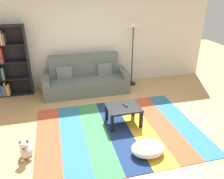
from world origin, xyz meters
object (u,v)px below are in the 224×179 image
at_px(coffee_table, 123,110).
at_px(standing_lamp, 133,32).
at_px(dog, 26,150).
at_px(tv_remote, 125,105).
at_px(pouf, 148,148).
at_px(couch, 86,80).
at_px(bookshelf, 6,62).

height_order(coffee_table, standing_lamp, standing_lamp).
xyz_separation_m(dog, tv_remote, (1.95, 0.63, 0.26)).
xyz_separation_m(pouf, dog, (-2.03, 0.44, 0.04)).
bearing_deg(tv_remote, couch, 94.36).
relative_size(coffee_table, standing_lamp, 0.38).
xyz_separation_m(coffee_table, pouf, (0.13, -1.03, -0.22)).
height_order(coffee_table, tv_remote, tv_remote).
bearing_deg(couch, dog, -119.97).
height_order(couch, tv_remote, couch).
distance_m(couch, dog, 2.78).
xyz_separation_m(dog, standing_lamp, (2.77, 2.58, 1.36)).
relative_size(dog, standing_lamp, 0.22).
xyz_separation_m(coffee_table, tv_remote, (0.05, 0.04, 0.08)).
bearing_deg(bookshelf, standing_lamp, -1.92).
bearing_deg(coffee_table, tv_remote, 39.10).
relative_size(couch, coffee_table, 3.27).
height_order(coffee_table, dog, coffee_table).
relative_size(dog, tv_remote, 2.65).
relative_size(coffee_table, pouf, 1.17).
height_order(couch, pouf, couch).
xyz_separation_m(bookshelf, coffee_table, (2.50, -2.10, -0.59)).
height_order(bookshelf, dog, bookshelf).
bearing_deg(bookshelf, couch, -8.20).
relative_size(bookshelf, tv_remote, 12.16).
bearing_deg(couch, standing_lamp, 7.13).
xyz_separation_m(couch, coffee_table, (0.52, -1.82, -0.00)).
height_order(couch, coffee_table, couch).
height_order(couch, standing_lamp, standing_lamp).
distance_m(bookshelf, dog, 2.86).
relative_size(bookshelf, pouf, 3.09).
distance_m(dog, tv_remote, 2.07).
xyz_separation_m(pouf, tv_remote, (-0.08, 1.07, 0.30)).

